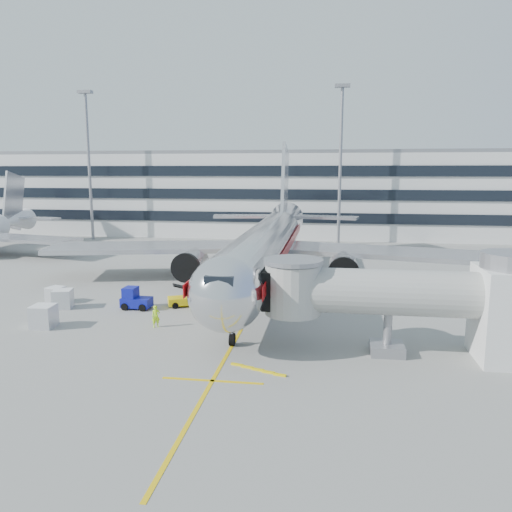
# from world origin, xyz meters

# --- Properties ---
(ground) EXTENTS (180.00, 180.00, 0.00)m
(ground) POSITION_xyz_m (0.00, 0.00, 0.00)
(ground) COLOR gray
(ground) RESTS_ON ground
(lead_in_line) EXTENTS (0.25, 70.00, 0.01)m
(lead_in_line) POSITION_xyz_m (0.00, 10.00, 0.01)
(lead_in_line) COLOR #E3B70B
(lead_in_line) RESTS_ON ground
(stop_bar) EXTENTS (6.00, 0.25, 0.01)m
(stop_bar) POSITION_xyz_m (0.00, -14.00, 0.01)
(stop_bar) COLOR #E3B70B
(stop_bar) RESTS_ON ground
(main_jet) EXTENTS (50.95, 48.70, 16.06)m
(main_jet) POSITION_xyz_m (0.00, 11.72, 4.23)
(main_jet) COLOR silver
(main_jet) RESTS_ON ground
(jet_bridge) EXTENTS (17.80, 4.50, 7.00)m
(jet_bridge) POSITION_xyz_m (12.18, -8.00, 3.87)
(jet_bridge) COLOR silver
(jet_bridge) RESTS_ON ground
(terminal) EXTENTS (150.00, 24.25, 15.60)m
(terminal) POSITION_xyz_m (0.00, 57.95, 7.80)
(terminal) COLOR silver
(terminal) RESTS_ON ground
(light_mast_west) EXTENTS (2.40, 1.20, 25.45)m
(light_mast_west) POSITION_xyz_m (-35.00, 42.00, 14.88)
(light_mast_west) COLOR gray
(light_mast_west) RESTS_ON ground
(light_mast_centre) EXTENTS (2.40, 1.20, 25.45)m
(light_mast_centre) POSITION_xyz_m (8.00, 42.00, 14.88)
(light_mast_centre) COLOR gray
(light_mast_centre) RESTS_ON ground
(belt_loader) EXTENTS (4.37, 2.96, 2.07)m
(belt_loader) POSITION_xyz_m (-5.69, 1.74, 0.59)
(belt_loader) COLOR yellow
(belt_loader) RESTS_ON ground
(baggage_tug) EXTENTS (2.62, 1.73, 1.92)m
(baggage_tug) POSITION_xyz_m (-10.34, 0.04, 0.84)
(baggage_tug) COLOR #0D138F
(baggage_tug) RESTS_ON ground
(cargo_container_left) EXTENTS (1.70, 1.70, 1.47)m
(cargo_container_left) POSITION_xyz_m (-18.38, 0.97, 0.74)
(cargo_container_left) COLOR silver
(cargo_container_left) RESTS_ON ground
(cargo_container_right) EXTENTS (1.91, 1.91, 1.67)m
(cargo_container_right) POSITION_xyz_m (-16.72, -0.71, 0.84)
(cargo_container_right) COLOR silver
(cargo_container_right) RESTS_ON ground
(cargo_container_front) EXTENTS (1.76, 1.76, 1.77)m
(cargo_container_front) POSITION_xyz_m (-15.29, -6.11, 0.89)
(cargo_container_front) COLOR silver
(cargo_container_front) RESTS_ON ground
(ramp_worker) EXTENTS (0.75, 0.67, 1.73)m
(ramp_worker) POSITION_xyz_m (-6.67, -4.78, 0.86)
(ramp_worker) COLOR #BAFF1A
(ramp_worker) RESTS_ON ground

